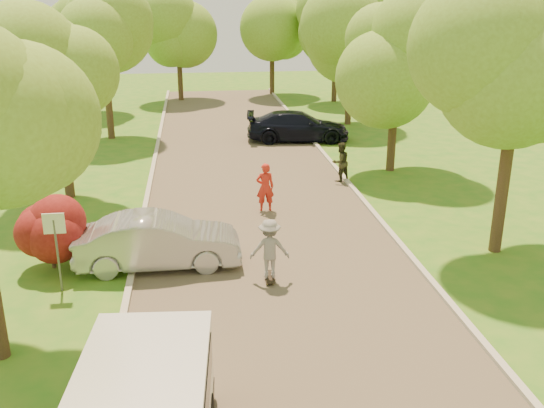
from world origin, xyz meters
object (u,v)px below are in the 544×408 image
street_sign (55,236)px  dark_sedan (298,126)px  silver_sedan (158,241)px  person_striped (265,187)px  skateboarder (270,249)px  person_olive (340,162)px  longboard (270,277)px

street_sign → dark_sedan: street_sign is taller
silver_sedan → person_striped: bearing=-40.3°
skateboarder → person_striped: bearing=-90.9°
silver_sedan → person_striped: 5.55m
dark_sedan → skateboarder: 16.64m
skateboarder → person_olive: bearing=-110.2°
silver_sedan → longboard: (3.03, -1.32, -0.67)m
dark_sedan → person_striped: person_striped is taller
silver_sedan → person_striped: person_striped is taller
longboard → person_olive: (4.07, 8.78, 0.73)m
street_sign → longboard: 5.72m
skateboarder → longboard: bearing=-85.3°
dark_sedan → person_striped: (-3.03, -10.68, 0.11)m
longboard → skateboarder: size_ratio=0.52×
skateboarder → person_striped: 5.60m
dark_sedan → person_olive: person_olive is taller
street_sign → person_striped: bearing=41.9°
dark_sedan → longboard: size_ratio=6.18×
person_striped → longboard: bearing=81.6°
skateboarder → dark_sedan: bearing=-97.7°
street_sign → person_olive: size_ratio=1.32×
street_sign → person_olive: (9.60, 8.66, -0.74)m
person_striped → person_olive: size_ratio=1.08×
silver_sedan → skateboarder: 3.31m
silver_sedan → dark_sedan: dark_sedan is taller
street_sign → dark_sedan: size_ratio=0.41×
longboard → silver_sedan: bearing=-18.9°
longboard → person_striped: 5.66m
longboard → skateboarder: skateboarder is taller
dark_sedan → person_olive: (0.50, -7.47, 0.05)m
street_sign → silver_sedan: street_sign is taller
dark_sedan → person_striped: size_ratio=3.02×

